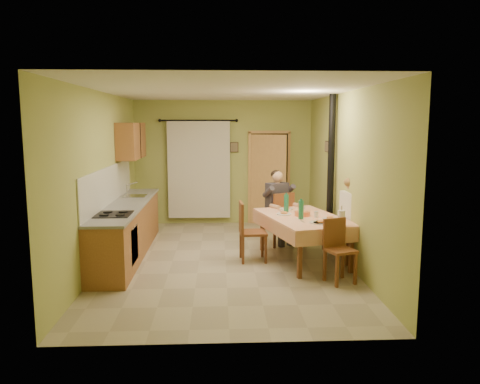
{
  "coord_description": "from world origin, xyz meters",
  "views": [
    {
      "loc": [
        -0.11,
        -7.64,
        2.3
      ],
      "look_at": [
        0.25,
        0.1,
        1.15
      ],
      "focal_mm": 35.0,
      "sensor_mm": 36.0,
      "label": 1
    }
  ],
  "objects_px": {
    "chair_near": "(339,263)",
    "chair_right": "(352,245)",
    "man_far": "(278,199)",
    "chair_left": "(252,244)",
    "stove_flue": "(330,194)",
    "dining_table": "(303,239)",
    "chair_far": "(278,230)",
    "man_right": "(353,210)"
  },
  "relations": [
    {
      "from": "man_far",
      "to": "stove_flue",
      "type": "height_order",
      "value": "stove_flue"
    },
    {
      "from": "chair_near",
      "to": "stove_flue",
      "type": "bearing_deg",
      "value": -118.77
    },
    {
      "from": "chair_right",
      "to": "man_right",
      "type": "relative_size",
      "value": 0.67
    },
    {
      "from": "chair_near",
      "to": "stove_flue",
      "type": "height_order",
      "value": "stove_flue"
    },
    {
      "from": "man_right",
      "to": "stove_flue",
      "type": "xyz_separation_m",
      "value": [
        -0.19,
        0.78,
        0.15
      ]
    },
    {
      "from": "chair_left",
      "to": "stove_flue",
      "type": "height_order",
      "value": "stove_flue"
    },
    {
      "from": "chair_right",
      "to": "stove_flue",
      "type": "height_order",
      "value": "stove_flue"
    },
    {
      "from": "dining_table",
      "to": "man_far",
      "type": "distance_m",
      "value": 1.22
    },
    {
      "from": "chair_near",
      "to": "stove_flue",
      "type": "relative_size",
      "value": 0.33
    },
    {
      "from": "chair_far",
      "to": "chair_right",
      "type": "bearing_deg",
      "value": -73.58
    },
    {
      "from": "chair_near",
      "to": "chair_right",
      "type": "xyz_separation_m",
      "value": [
        0.47,
        1.0,
        0.0
      ]
    },
    {
      "from": "chair_far",
      "to": "chair_left",
      "type": "bearing_deg",
      "value": -145.86
    },
    {
      "from": "chair_right",
      "to": "chair_left",
      "type": "distance_m",
      "value": 1.67
    },
    {
      "from": "chair_right",
      "to": "man_far",
      "type": "xyz_separation_m",
      "value": [
        -1.1,
        1.18,
        0.59
      ]
    },
    {
      "from": "chair_far",
      "to": "stove_flue",
      "type": "distance_m",
      "value": 1.21
    },
    {
      "from": "man_right",
      "to": "stove_flue",
      "type": "relative_size",
      "value": 0.5
    },
    {
      "from": "chair_far",
      "to": "chair_left",
      "type": "distance_m",
      "value": 1.17
    },
    {
      "from": "chair_right",
      "to": "dining_table",
      "type": "bearing_deg",
      "value": 69.76
    },
    {
      "from": "chair_near",
      "to": "chair_left",
      "type": "height_order",
      "value": "chair_left"
    },
    {
      "from": "stove_flue",
      "to": "man_right",
      "type": "bearing_deg",
      "value": -76.12
    },
    {
      "from": "stove_flue",
      "to": "dining_table",
      "type": "bearing_deg",
      "value": -131.5
    },
    {
      "from": "chair_far",
      "to": "chair_near",
      "type": "xyz_separation_m",
      "value": [
        0.62,
        -2.16,
        -0.0
      ]
    },
    {
      "from": "man_far",
      "to": "man_right",
      "type": "xyz_separation_m",
      "value": [
        1.09,
        -1.18,
        0.0
      ]
    },
    {
      "from": "chair_far",
      "to": "man_right",
      "type": "relative_size",
      "value": 0.73
    },
    {
      "from": "chair_left",
      "to": "man_right",
      "type": "xyz_separation_m",
      "value": [
        1.65,
        -0.15,
        0.59
      ]
    },
    {
      "from": "man_far",
      "to": "chair_right",
      "type": "bearing_deg",
      "value": -73.73
    },
    {
      "from": "chair_left",
      "to": "stove_flue",
      "type": "distance_m",
      "value": 1.75
    },
    {
      "from": "chair_near",
      "to": "man_far",
      "type": "xyz_separation_m",
      "value": [
        -0.63,
        2.17,
        0.59
      ]
    },
    {
      "from": "man_far",
      "to": "man_right",
      "type": "bearing_deg",
      "value": -74.12
    },
    {
      "from": "chair_far",
      "to": "stove_flue",
      "type": "bearing_deg",
      "value": -50.28
    },
    {
      "from": "chair_far",
      "to": "man_far",
      "type": "bearing_deg",
      "value": 90.0
    },
    {
      "from": "chair_left",
      "to": "stove_flue",
      "type": "bearing_deg",
      "value": 110.23
    },
    {
      "from": "chair_near",
      "to": "man_far",
      "type": "height_order",
      "value": "man_far"
    },
    {
      "from": "chair_near",
      "to": "chair_right",
      "type": "distance_m",
      "value": 1.1
    },
    {
      "from": "chair_near",
      "to": "chair_left",
      "type": "distance_m",
      "value": 1.65
    },
    {
      "from": "chair_right",
      "to": "chair_left",
      "type": "relative_size",
      "value": 0.94
    },
    {
      "from": "chair_far",
      "to": "chair_left",
      "type": "xyz_separation_m",
      "value": [
        -0.57,
        -1.02,
        -0.0
      ]
    },
    {
      "from": "chair_near",
      "to": "man_far",
      "type": "relative_size",
      "value": 0.67
    },
    {
      "from": "dining_table",
      "to": "chair_far",
      "type": "relative_size",
      "value": 2.09
    },
    {
      "from": "chair_far",
      "to": "man_far",
      "type": "xyz_separation_m",
      "value": [
        -0.01,
        0.01,
        0.59
      ]
    },
    {
      "from": "dining_table",
      "to": "man_far",
      "type": "xyz_separation_m",
      "value": [
        -0.29,
        1.08,
        0.5
      ]
    },
    {
      "from": "dining_table",
      "to": "chair_near",
      "type": "bearing_deg",
      "value": -87.74
    }
  ]
}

